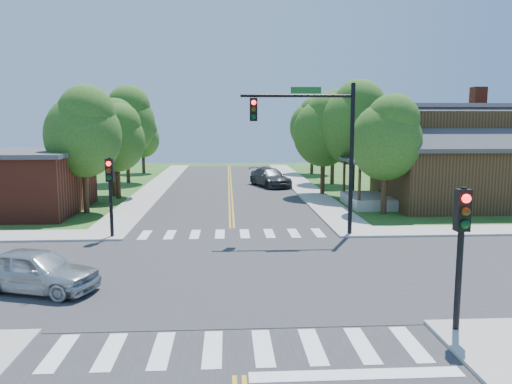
{
  "coord_description": "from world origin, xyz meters",
  "views": [
    {
      "loc": [
        -0.22,
        -17.46,
        5.37
      ],
      "look_at": [
        1.1,
        5.35,
        2.2
      ],
      "focal_mm": 35.0,
      "sensor_mm": 36.0,
      "label": 1
    }
  ],
  "objects": [
    {
      "name": "ground",
      "position": [
        0.0,
        0.0,
        0.0
      ],
      "size": [
        100.0,
        100.0,
        0.0
      ],
      "primitive_type": "plane",
      "color": "#2D4F18",
      "rests_on": "ground"
    },
    {
      "name": "road_ns",
      "position": [
        0.0,
        0.0,
        0.02
      ],
      "size": [
        10.0,
        90.0,
        0.04
      ],
      "primitive_type": "cube",
      "color": "#2D2D30",
      "rests_on": "ground"
    },
    {
      "name": "road_ew",
      "position": [
        0.0,
        0.0,
        0.03
      ],
      "size": [
        90.0,
        10.0,
        0.04
      ],
      "primitive_type": "cube",
      "color": "#2D2D30",
      "rests_on": "ground"
    },
    {
      "name": "intersection_patch",
      "position": [
        0.0,
        0.0,
        0.0
      ],
      "size": [
        10.2,
        10.2,
        0.06
      ],
      "primitive_type": "cube",
      "color": "#2D2D30",
      "rests_on": "ground"
    },
    {
      "name": "sidewalk_ne",
      "position": [
        15.82,
        15.82,
        0.07
      ],
      "size": [
        40.0,
        40.0,
        0.14
      ],
      "color": "#9E9B93",
      "rests_on": "ground"
    },
    {
      "name": "crosswalk_north",
      "position": [
        0.0,
        6.2,
        0.05
      ],
      "size": [
        8.85,
        2.0,
        0.01
      ],
      "color": "white",
      "rests_on": "ground"
    },
    {
      "name": "crosswalk_south",
      "position": [
        0.0,
        -6.2,
        0.05
      ],
      "size": [
        8.85,
        2.0,
        0.01
      ],
      "color": "white",
      "rests_on": "ground"
    },
    {
      "name": "centerline",
      "position": [
        0.0,
        0.0,
        0.05
      ],
      "size": [
        0.3,
        90.0,
        0.01
      ],
      "color": "gold",
      "rests_on": "ground"
    },
    {
      "name": "stop_bar",
      "position": [
        2.5,
        -7.6,
        0.0
      ],
      "size": [
        4.6,
        0.45,
        0.09
      ],
      "primitive_type": "cube",
      "color": "white",
      "rests_on": "ground"
    },
    {
      "name": "signal_mast_ne",
      "position": [
        3.91,
        5.59,
        4.85
      ],
      "size": [
        5.3,
        0.42,
        7.2
      ],
      "color": "black",
      "rests_on": "ground"
    },
    {
      "name": "signal_pole_se",
      "position": [
        5.6,
        -5.62,
        2.66
      ],
      "size": [
        0.34,
        0.42,
        3.8
      ],
      "color": "black",
      "rests_on": "ground"
    },
    {
      "name": "signal_pole_nw",
      "position": [
        -5.6,
        5.58,
        2.66
      ],
      "size": [
        0.34,
        0.42,
        3.8
      ],
      "color": "black",
      "rests_on": "ground"
    },
    {
      "name": "house_ne",
      "position": [
        15.11,
        14.23,
        3.33
      ],
      "size": [
        13.05,
        8.8,
        7.11
      ],
      "color": "#302011",
      "rests_on": "ground"
    },
    {
      "name": "tree_e_a",
      "position": [
        9.12,
        11.18,
        4.63
      ],
      "size": [
        4.16,
        3.95,
        7.07
      ],
      "color": "#382314",
      "rests_on": "ground"
    },
    {
      "name": "tree_e_b",
      "position": [
        8.8,
        17.52,
        5.51
      ],
      "size": [
        4.94,
        4.7,
        8.4
      ],
      "color": "#382314",
      "rests_on": "ground"
    },
    {
      "name": "tree_e_c",
      "position": [
        9.13,
        25.9,
        5.42
      ],
      "size": [
        4.87,
        4.63,
        8.28
      ],
      "color": "#382314",
      "rests_on": "ground"
    },
    {
      "name": "tree_e_d",
      "position": [
        8.85,
        34.98,
        5.33
      ],
      "size": [
        4.79,
        4.55,
        8.14
      ],
      "color": "#382314",
      "rests_on": "ground"
    },
    {
      "name": "tree_w_a",
      "position": [
        -8.63,
        12.63,
        4.98
      ],
      "size": [
        4.47,
        4.25,
        7.6
      ],
      "color": "#382314",
      "rests_on": "ground"
    },
    {
      "name": "tree_w_b",
      "position": [
        -8.53,
        19.55,
        4.69
      ],
      "size": [
        4.21,
        4.0,
        7.16
      ],
      "color": "#382314",
      "rests_on": "ground"
    },
    {
      "name": "tree_w_c",
      "position": [
        -9.1,
        27.96,
        5.71
      ],
      "size": [
        5.12,
        4.87,
        8.71
      ],
      "color": "#382314",
      "rests_on": "ground"
    },
    {
      "name": "tree_w_d",
      "position": [
        -9.15,
        36.64,
        3.93
      ],
      "size": [
        3.53,
        3.35,
        6.0
      ],
      "color": "#382314",
      "rests_on": "ground"
    },
    {
      "name": "tree_house",
      "position": [
        6.92,
        18.93,
        4.99
      ],
      "size": [
        4.48,
        4.26,
        7.61
      ],
      "color": "#382314",
      "rests_on": "ground"
    },
    {
      "name": "tree_bldg",
      "position": [
        -7.93,
        18.31,
        4.44
      ],
      "size": [
        3.99,
        3.79,
        6.78
      ],
      "color": "#382314",
      "rests_on": "ground"
    },
    {
      "name": "car_silver",
      "position": [
        -6.32,
        -1.75,
        0.69
      ],
      "size": [
        4.01,
        5.02,
        1.39
      ],
      "primitive_type": "imported",
      "rotation": [
        0.0,
        0.0,
        1.26
      ],
      "color": "silver",
      "rests_on": "ground"
    },
    {
      "name": "car_dgrey",
      "position": [
        3.39,
        24.31,
        0.76
      ],
      "size": [
        5.38,
        6.58,
        1.53
      ],
      "primitive_type": "imported",
      "rotation": [
        0.0,
        0.0,
        0.33
      ],
      "color": "#2F3134",
      "rests_on": "ground"
    }
  ]
}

